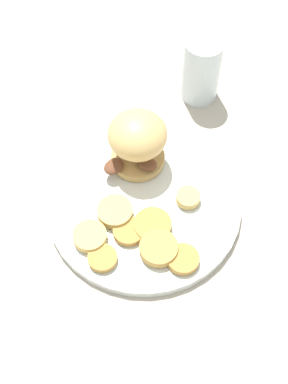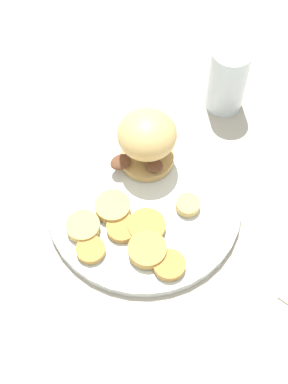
{
  "view_description": "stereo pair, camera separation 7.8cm",
  "coord_description": "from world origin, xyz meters",
  "views": [
    {
      "loc": [
        -0.35,
        -0.21,
        0.71
      ],
      "look_at": [
        0.0,
        0.0,
        0.04
      ],
      "focal_mm": 50.0,
      "sensor_mm": 36.0,
      "label": 1
    },
    {
      "loc": [
        -0.3,
        -0.27,
        0.71
      ],
      "look_at": [
        0.0,
        0.0,
        0.04
      ],
      "focal_mm": 50.0,
      "sensor_mm": 36.0,
      "label": 2
    }
  ],
  "objects": [
    {
      "name": "drinking_glass",
      "position": [
        0.24,
        0.04,
        0.06
      ],
      "size": [
        0.06,
        0.06,
        0.12
      ],
      "color": "silver",
      "rests_on": "ground_plane"
    },
    {
      "name": "potato_round_2",
      "position": [
        -0.11,
        0.0,
        0.02
      ],
      "size": [
        0.04,
        0.04,
        0.01
      ],
      "primitive_type": "cylinder",
      "color": "#BC8942",
      "rests_on": "dinner_plate"
    },
    {
      "name": "sandwich",
      "position": [
        0.06,
        0.05,
        0.07
      ],
      "size": [
        0.13,
        0.09,
        0.1
      ],
      "color": "tan",
      "rests_on": "dinner_plate"
    },
    {
      "name": "potato_round_1",
      "position": [
        -0.04,
        0.02,
        0.02
      ],
      "size": [
        0.05,
        0.05,
        0.01
      ],
      "primitive_type": "cylinder",
      "color": "#DBB766",
      "rests_on": "dinner_plate"
    },
    {
      "name": "potato_round_5",
      "position": [
        -0.09,
        0.03,
        0.02
      ],
      "size": [
        0.05,
        0.05,
        0.01
      ],
      "primitive_type": "cylinder",
      "color": "#DBB766",
      "rests_on": "dinner_plate"
    },
    {
      "name": "dinner_plate",
      "position": [
        0.0,
        0.0,
        0.01
      ],
      "size": [
        0.29,
        0.29,
        0.02
      ],
      "color": "silver",
      "rests_on": "ground_plane"
    },
    {
      "name": "potato_round_3",
      "position": [
        -0.06,
        -0.1,
        0.02
      ],
      "size": [
        0.05,
        0.05,
        0.01
      ],
      "primitive_type": "cylinder",
      "color": "#BC8942",
      "rests_on": "dinner_plate"
    },
    {
      "name": "potato_round_0",
      "position": [
        -0.06,
        -0.01,
        0.02
      ],
      "size": [
        0.05,
        0.05,
        0.01
      ],
      "primitive_type": "cylinder",
      "color": "#BC8942",
      "rests_on": "dinner_plate"
    },
    {
      "name": "potato_round_4",
      "position": [
        -0.03,
        -0.03,
        0.02
      ],
      "size": [
        0.06,
        0.06,
        0.01
      ],
      "primitive_type": "cylinder",
      "color": "#BC8942",
      "rests_on": "dinner_plate"
    },
    {
      "name": "potato_round_6",
      "position": [
        0.04,
        -0.06,
        0.02
      ],
      "size": [
        0.04,
        0.04,
        0.01
      ],
      "primitive_type": "cylinder",
      "color": "#DBB766",
      "rests_on": "dinner_plate"
    },
    {
      "name": "potato_round_7",
      "position": [
        -0.06,
        -0.06,
        0.02
      ],
      "size": [
        0.06,
        0.06,
        0.02
      ],
      "primitive_type": "cylinder",
      "color": "tan",
      "rests_on": "dinner_plate"
    },
    {
      "name": "ground_plane",
      "position": [
        0.0,
        0.0,
        0.0
      ],
      "size": [
        4.0,
        4.0,
        0.0
      ],
      "primitive_type": "plane",
      "color": "#B2A899"
    }
  ]
}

